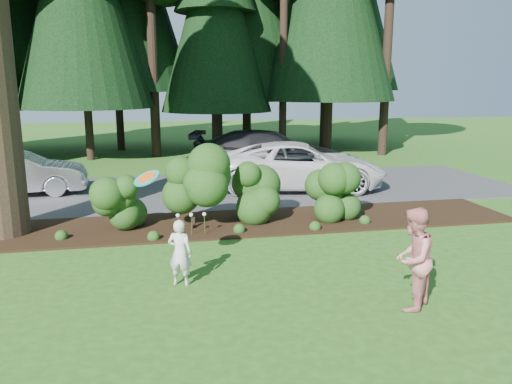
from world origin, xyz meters
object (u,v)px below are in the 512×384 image
(car_silver_wagon, at_px, (15,173))
(adult, at_px, (413,259))
(frisbee, at_px, (147,178))
(car_white_suv, at_px, (300,166))
(car_dark_suv, at_px, (268,153))
(child, at_px, (180,253))

(car_silver_wagon, xyz_separation_m, adult, (8.12, -9.83, 0.08))
(car_silver_wagon, distance_m, frisbee, 9.30)
(car_white_suv, xyz_separation_m, adult, (-0.84, -9.00, -0.00))
(car_silver_wagon, relative_size, frisbee, 9.08)
(car_silver_wagon, height_order, car_dark_suv, car_dark_suv)
(adult, xyz_separation_m, frisbee, (-3.96, 1.59, 1.12))
(adult, distance_m, frisbee, 4.41)
(car_dark_suv, relative_size, child, 4.96)
(frisbee, bearing_deg, car_silver_wagon, 116.80)
(car_white_suv, bearing_deg, car_silver_wagon, 94.78)
(car_dark_suv, xyz_separation_m, frisbee, (-4.38, -10.23, 1.05))
(frisbee, bearing_deg, car_dark_suv, 66.83)
(car_dark_suv, bearing_deg, car_white_suv, -158.37)
(car_white_suv, bearing_deg, adult, -175.23)
(car_white_suv, bearing_deg, car_dark_suv, 18.54)
(child, xyz_separation_m, adult, (3.46, -1.63, 0.22))
(car_white_suv, distance_m, child, 8.53)
(car_dark_suv, xyz_separation_m, adult, (-0.42, -11.82, -0.07))
(adult, bearing_deg, car_white_suv, -138.98)
(car_dark_suv, height_order, frisbee, frisbee)
(car_silver_wagon, height_order, child, car_silver_wagon)
(car_white_suv, height_order, car_dark_suv, car_dark_suv)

